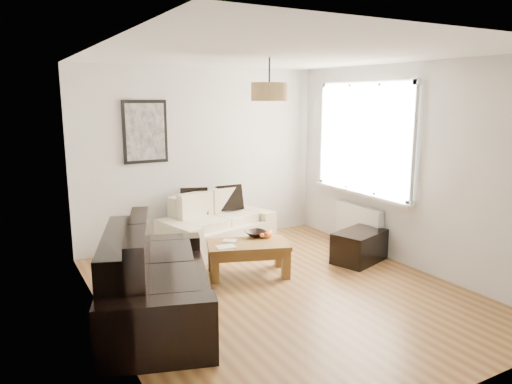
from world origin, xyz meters
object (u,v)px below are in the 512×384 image
loveseat_cream (217,223)px  coffee_table (248,259)px  sofa_leather (157,276)px  ottoman (359,246)px

loveseat_cream → coffee_table: bearing=-109.0°
loveseat_cream → sofa_leather: size_ratio=0.78×
loveseat_cream → coffee_table: loveseat_cream is taller
coffee_table → loveseat_cream: bearing=85.1°
loveseat_cream → ottoman: bearing=-59.0°
sofa_leather → ottoman: (2.88, 0.29, -0.23)m
sofa_leather → coffee_table: 1.50m
ottoman → coffee_table: bearing=168.5°
coffee_table → ottoman: 1.56m
sofa_leather → ottoman: sofa_leather is taller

